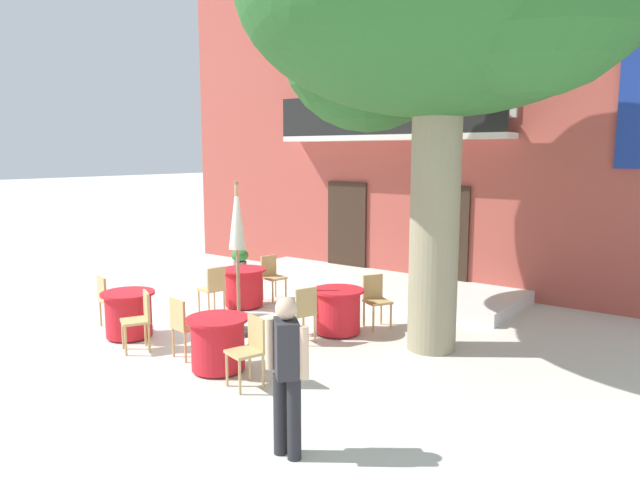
# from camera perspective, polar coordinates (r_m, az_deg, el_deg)

# --- Properties ---
(ground_plane) EXTENTS (120.00, 120.00, 0.00)m
(ground_plane) POSITION_cam_1_polar(r_m,az_deg,el_deg) (10.74, -10.94, -7.98)
(ground_plane) COLOR silver
(building_facade) EXTENTS (13.00, 5.09, 7.50)m
(building_facade) POSITION_cam_1_polar(r_m,az_deg,el_deg) (15.43, 11.11, 11.06)
(building_facade) COLOR #B24C42
(building_facade) RESTS_ON ground
(entrance_step_platform) EXTENTS (6.56, 2.22, 0.25)m
(entrance_step_platform) POSITION_cam_1_polar(r_m,az_deg,el_deg) (13.03, 4.63, -4.35)
(entrance_step_platform) COLOR silver
(entrance_step_platform) RESTS_ON ground
(cafe_table_near_tree) EXTENTS (0.86, 0.86, 0.76)m
(cafe_table_near_tree) POSITION_cam_1_polar(r_m,az_deg,el_deg) (11.70, -7.38, -4.54)
(cafe_table_near_tree) COLOR red
(cafe_table_near_tree) RESTS_ON ground
(cafe_chair_near_tree_0) EXTENTS (0.47, 0.47, 0.91)m
(cafe_chair_near_tree_0) POSITION_cam_1_polar(r_m,az_deg,el_deg) (12.16, -4.70, -3.33)
(cafe_chair_near_tree_0) COLOR tan
(cafe_chair_near_tree_0) RESTS_ON ground
(cafe_chair_near_tree_1) EXTENTS (0.46, 0.46, 0.91)m
(cafe_chair_near_tree_1) POSITION_cam_1_polar(r_m,az_deg,el_deg) (11.20, -10.29, -4.48)
(cafe_chair_near_tree_1) COLOR tan
(cafe_chair_near_tree_1) RESTS_ON ground
(cafe_table_middle) EXTENTS (0.86, 0.86, 0.76)m
(cafe_table_middle) POSITION_cam_1_polar(r_m,az_deg,el_deg) (8.40, -9.87, -9.82)
(cafe_table_middle) COLOR red
(cafe_table_middle) RESTS_ON ground
(cafe_chair_middle_0) EXTENTS (0.50, 0.50, 0.91)m
(cafe_chair_middle_0) POSITION_cam_1_polar(r_m,az_deg,el_deg) (7.77, -6.83, -10.23)
(cafe_chair_middle_0) COLOR tan
(cafe_chair_middle_0) RESTS_ON ground
(cafe_chair_middle_1) EXTENTS (0.46, 0.46, 0.91)m
(cafe_chair_middle_1) POSITION_cam_1_polar(r_m,az_deg,el_deg) (8.93, -13.02, -7.89)
(cafe_chair_middle_1) COLOR tan
(cafe_chair_middle_1) RESTS_ON ground
(cafe_table_front) EXTENTS (0.86, 0.86, 0.76)m
(cafe_table_front) POSITION_cam_1_polar(r_m,az_deg,el_deg) (9.91, 1.77, -6.86)
(cafe_table_front) COLOR red
(cafe_table_front) RESTS_ON ground
(cafe_chair_front_0) EXTENTS (0.54, 0.54, 0.91)m
(cafe_chair_front_0) POSITION_cam_1_polar(r_m,az_deg,el_deg) (10.27, 5.39, -5.55)
(cafe_chair_front_0) COLOR tan
(cafe_chair_front_0) RESTS_ON ground
(cafe_chair_front_1) EXTENTS (0.51, 0.51, 0.91)m
(cafe_chair_front_1) POSITION_cam_1_polar(r_m,az_deg,el_deg) (9.41, -1.71, -6.83)
(cafe_chair_front_1) COLOR tan
(cafe_chair_front_1) RESTS_ON ground
(cafe_table_far_side) EXTENTS (0.86, 0.86, 0.76)m
(cafe_table_far_side) POSITION_cam_1_polar(r_m,az_deg,el_deg) (10.21, -18.04, -6.83)
(cafe_table_far_side) COLOR red
(cafe_table_far_side) RESTS_ON ground
(cafe_chair_far_side_0) EXTENTS (0.49, 0.49, 0.91)m
(cafe_chair_far_side_0) POSITION_cam_1_polar(r_m,az_deg,el_deg) (10.84, -19.82, -5.28)
(cafe_chair_far_side_0) COLOR tan
(cafe_chair_far_side_0) RESTS_ON ground
(cafe_chair_far_side_1) EXTENTS (0.54, 0.54, 0.91)m
(cafe_chair_far_side_1) POSITION_cam_1_polar(r_m,az_deg,el_deg) (9.46, -17.03, -7.12)
(cafe_chair_far_side_1) COLOR tan
(cafe_chair_far_side_1) RESTS_ON ground
(cafe_umbrella) EXTENTS (0.44, 0.44, 2.55)m
(cafe_umbrella) POSITION_cam_1_polar(r_m,az_deg,el_deg) (9.69, -8.02, 0.41)
(cafe_umbrella) COLOR #997A56
(cafe_umbrella) RESTS_ON ground
(ground_planter_left) EXTENTS (0.44, 0.44, 0.60)m
(ground_planter_left) POSITION_cam_1_polar(r_m,az_deg,el_deg) (15.00, -7.76, -1.88)
(ground_planter_left) COLOR slate
(ground_planter_left) RESTS_ON ground
(pedestrian_near_entrance) EXTENTS (0.53, 0.39, 1.63)m
(pedestrian_near_entrance) POSITION_cam_1_polar(r_m,az_deg,el_deg) (5.91, -3.24, -12.26)
(pedestrian_near_entrance) COLOR #232328
(pedestrian_near_entrance) RESTS_ON ground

